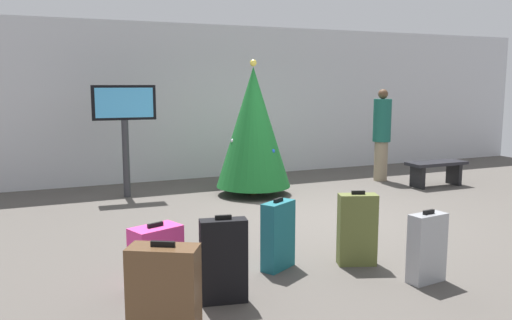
# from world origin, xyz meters

# --- Properties ---
(ground_plane) EXTENTS (16.00, 16.00, 0.00)m
(ground_plane) POSITION_xyz_m (0.00, 0.00, 0.00)
(ground_plane) COLOR #514C47
(back_wall) EXTENTS (16.00, 0.20, 3.18)m
(back_wall) POSITION_xyz_m (0.00, 3.81, 1.59)
(back_wall) COLOR silver
(back_wall) RESTS_ON ground_plane
(holiday_tree) EXTENTS (1.32, 1.32, 2.39)m
(holiday_tree) POSITION_xyz_m (-0.25, 1.74, 1.21)
(holiday_tree) COLOR #4C3319
(holiday_tree) RESTS_ON ground_plane
(flight_info_kiosk) EXTENTS (1.08, 0.16, 1.95)m
(flight_info_kiosk) POSITION_xyz_m (-2.37, 2.43, 1.41)
(flight_info_kiosk) COLOR #333338
(flight_info_kiosk) RESTS_ON ground_plane
(waiting_bench) EXTENTS (1.20, 0.44, 0.48)m
(waiting_bench) POSITION_xyz_m (3.31, 1.04, 0.35)
(waiting_bench) COLOR black
(waiting_bench) RESTS_ON ground_plane
(traveller_0) EXTENTS (0.37, 0.37, 1.87)m
(traveller_0) POSITION_xyz_m (2.68, 1.96, 0.98)
(traveller_0) COLOR gray
(traveller_0) RESTS_ON ground_plane
(suitcase_0) EXTENTS (0.44, 0.36, 0.78)m
(suitcase_0) POSITION_xyz_m (-1.50, -1.88, 0.37)
(suitcase_0) COLOR #19606B
(suitcase_0) RESTS_ON ground_plane
(suitcase_1) EXTENTS (0.45, 0.24, 0.82)m
(suitcase_1) POSITION_xyz_m (-2.33, -2.48, 0.39)
(suitcase_1) COLOR black
(suitcase_1) RESTS_ON ground_plane
(suitcase_2) EXTENTS (0.45, 0.32, 0.83)m
(suitcase_2) POSITION_xyz_m (-0.64, -2.11, 0.40)
(suitcase_2) COLOR #59602D
(suitcase_2) RESTS_ON ground_plane
(suitcase_3) EXTENTS (0.42, 0.23, 0.74)m
(suitcase_3) POSITION_xyz_m (-0.29, -2.82, 0.35)
(suitcase_3) COLOR #9EA0A5
(suitcase_3) RESTS_ON ground_plane
(suitcase_4) EXTENTS (0.58, 0.48, 0.84)m
(suitcase_4) POSITION_xyz_m (-3.03, -3.10, 0.40)
(suitcase_4) COLOR brown
(suitcase_4) RESTS_ON ground_plane
(suitcase_5) EXTENTS (0.54, 0.43, 0.65)m
(suitcase_5) POSITION_xyz_m (-2.82, -1.89, 0.31)
(suitcase_5) COLOR #E5388C
(suitcase_5) RESTS_ON ground_plane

